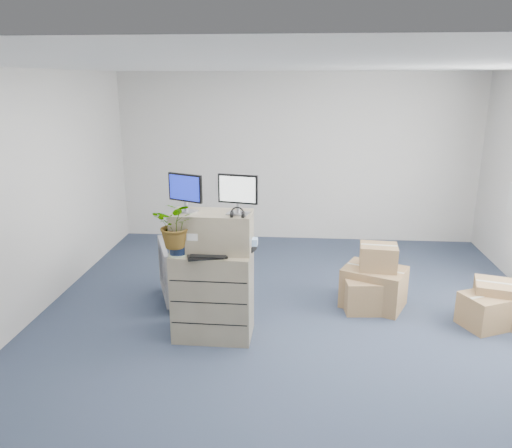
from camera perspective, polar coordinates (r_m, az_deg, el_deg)
The scene contains 16 objects.
ground at distance 5.55m, azimuth 4.19°, elevation -12.68°, with size 7.00×7.00×0.00m, color #262C45.
wall_back at distance 8.47m, azimuth 4.70°, elevation 7.52°, with size 6.00×0.02×2.80m, color beige.
filing_cabinet_lower at distance 5.38m, azimuth -4.93°, elevation -8.01°, with size 0.82×0.50×0.96m, color gray.
filing_cabinet_upper at distance 5.17m, azimuth -5.02°, elevation -0.87°, with size 0.82×0.41×0.41m, color gray.
monitor_left at distance 5.12m, azimuth -8.09°, elevation 3.79°, with size 0.38×0.23×0.40m.
monitor_right at distance 4.98m, azimuth -2.09°, elevation 3.66°, with size 0.41×0.20×0.41m.
headphones at distance 4.92m, azimuth -2.13°, elevation 1.22°, with size 0.14×0.14×0.02m, color black.
keyboard at distance 5.04m, azimuth -5.59°, elevation -3.72°, with size 0.39×0.16×0.02m, color black.
mouse at distance 5.06m, azimuth -1.77°, elevation -3.46°, with size 0.09×0.06×0.03m, color silver.
water_bottle at distance 5.16m, azimuth -4.62°, elevation -1.75°, with size 0.08×0.08×0.26m, color #9A9DA2.
phone_dock at distance 5.24m, azimuth -4.98°, elevation -2.60°, with size 0.05×0.04×0.11m.
external_drive at distance 5.22m, azimuth -1.16°, elevation -2.71°, with size 0.19×0.14×0.06m, color black.
tissue_box at distance 5.19m, azimuth -0.91°, elevation -2.04°, with size 0.20×0.10×0.07m, color #468EEF.
potted_plant at distance 5.06m, azimuth -9.02°, elevation -0.72°, with size 0.49×0.53×0.46m.
office_chair at distance 6.28m, azimuth -6.90°, elevation -4.88°, with size 0.84×0.79×0.86m, color slate.
cardboard_boxes at distance 6.24m, azimuth 18.05°, elevation -7.49°, with size 2.23×1.13×0.79m.
Camera 1 is at (0.01, -4.86, 2.69)m, focal length 35.00 mm.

